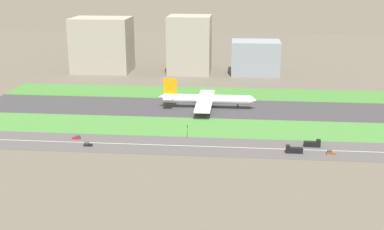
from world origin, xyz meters
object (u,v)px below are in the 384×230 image
at_px(car_0, 88,144).
at_px(hangar_building, 190,45).
at_px(airliner, 205,99).
at_px(fuel_tank_west, 201,55).
at_px(office_tower, 255,58).
at_px(truck_1, 294,150).
at_px(truck_0, 313,144).
at_px(traffic_light, 187,130).
at_px(car_2, 331,153).
at_px(car_1, 77,138).
at_px(terminal_building, 102,45).

bearing_deg(car_0, hangar_building, -100.12).
height_order(airliner, fuel_tank_west, airliner).
distance_m(airliner, office_tower, 119.76).
bearing_deg(office_tower, airliner, -107.41).
relative_size(truck_1, office_tower, 0.20).
relative_size(truck_0, fuel_tank_west, 0.42).
relative_size(truck_0, hangar_building, 0.17).
height_order(hangar_building, fuel_tank_west, hangar_building).
bearing_deg(car_0, traffic_light, -160.38).
xyz_separation_m(airliner, car_2, (68.01, -78.00, -5.31)).
distance_m(airliner, car_1, 94.46).
relative_size(car_0, truck_1, 0.52).
relative_size(car_2, terminal_building, 0.09).
bearing_deg(car_1, car_2, -4.29).
relative_size(truck_1, fuel_tank_west, 0.42).
height_order(car_0, truck_1, truck_1).
bearing_deg(hangar_building, fuel_tank_west, 81.05).
bearing_deg(hangar_building, office_tower, 0.00).
xyz_separation_m(car_2, fuel_tank_west, (-82.86, 237.00, 7.11)).
xyz_separation_m(car_2, hangar_building, (-89.94, 192.00, 24.07)).
height_order(car_0, hangar_building, hangar_building).
distance_m(airliner, truck_1, 92.64).
height_order(truck_0, car_2, truck_0).
height_order(car_0, car_2, same).
height_order(traffic_light, fuel_tank_west, fuel_tank_west).
bearing_deg(traffic_light, truck_1, -17.96).
relative_size(airliner, car_0, 14.77).
bearing_deg(truck_1, office_tower, -85.83).
bearing_deg(car_0, truck_1, 180.00).
xyz_separation_m(terminal_building, fuel_tank_west, (85.35, 45.00, -15.79)).
distance_m(airliner, fuel_tank_west, 159.70).
height_order(car_1, truck_1, truck_1).
height_order(truck_0, office_tower, office_tower).
distance_m(airliner, terminal_building, 152.79).
xyz_separation_m(car_0, car_1, (-9.14, 10.00, 0.00)).
bearing_deg(office_tower, hangar_building, 180.00).
bearing_deg(fuel_tank_west, car_0, -99.90).
bearing_deg(fuel_tank_west, car_2, -70.73).
relative_size(truck_0, traffic_light, 1.17).
distance_m(truck_0, traffic_light, 66.72).
xyz_separation_m(truck_0, traffic_light, (-66.19, 7.99, 2.62)).
height_order(terminal_building, office_tower, terminal_building).
bearing_deg(truck_1, airliner, -57.46).
relative_size(truck_0, car_0, 1.91).
distance_m(airliner, car_2, 103.62).
height_order(airliner, truck_1, airliner).
relative_size(terminal_building, hangar_building, 1.02).
bearing_deg(truck_1, hangar_building, -69.52).
bearing_deg(terminal_building, car_2, -48.78).
relative_size(airliner, traffic_light, 9.03).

